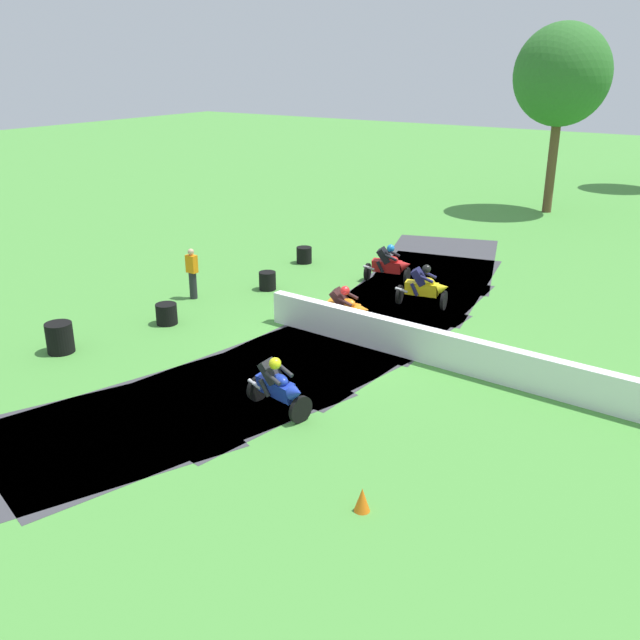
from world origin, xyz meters
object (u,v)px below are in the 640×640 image
motorcycle_trailing_yellow (424,287)px  tire_stack_far (304,255)px  tire_stack_near (60,338)px  motorcycle_chase_orange (346,308)px  tire_stack_mid_b (267,281)px  tire_stack_mid_a (167,314)px  motorcycle_lead_blue (278,386)px  traffic_cone (362,500)px  track_marshal (192,274)px  motorcycle_fourth_red (389,264)px

motorcycle_trailing_yellow → tire_stack_far: motorcycle_trailing_yellow is taller
tire_stack_near → motorcycle_chase_orange: bearing=46.2°
tire_stack_mid_b → tire_stack_mid_a: bearing=-96.4°
motorcycle_lead_blue → traffic_cone: bearing=-31.2°
track_marshal → motorcycle_fourth_red: bearing=48.0°
motorcycle_fourth_red → traffic_cone: (5.77, -11.47, -0.44)m
motorcycle_lead_blue → motorcycle_trailing_yellow: bearing=93.0°
motorcycle_trailing_yellow → track_marshal: 7.26m
traffic_cone → tire_stack_mid_a: bearing=153.9°
tire_stack_mid_a → track_marshal: (-0.94, 2.10, 0.52)m
motorcycle_trailing_yellow → tire_stack_far: 6.22m
motorcycle_trailing_yellow → tire_stack_mid_b: 5.23m
motorcycle_lead_blue → motorcycle_chase_orange: size_ratio=1.01×
motorcycle_chase_orange → motorcycle_trailing_yellow: (1.00, 2.89, 0.02)m
tire_stack_far → traffic_cone: (9.58, -11.91, -0.08)m
motorcycle_lead_blue → tire_stack_mid_b: (-5.48, 6.65, -0.35)m
tire_stack_near → tire_stack_far: bearing=87.6°
tire_stack_mid_b → traffic_cone: (8.76, -8.63, -0.08)m
tire_stack_near → tire_stack_mid_b: tire_stack_near is taller
motorcycle_lead_blue → tire_stack_mid_b: size_ratio=2.84×
motorcycle_chase_orange → track_marshal: size_ratio=1.03×
tire_stack_far → tire_stack_mid_b: bearing=-75.9°
motorcycle_fourth_red → tire_stack_mid_a: 7.78m
tire_stack_far → track_marshal: track_marshal is taller
motorcycle_trailing_yellow → tire_stack_mid_b: motorcycle_trailing_yellow is taller
tire_stack_far → motorcycle_trailing_yellow: bearing=-18.8°
tire_stack_mid_a → motorcycle_fourth_red: bearing=63.7°
traffic_cone → track_marshal: bearing=147.0°
tire_stack_mid_b → motorcycle_lead_blue: bearing=-50.5°
motorcycle_trailing_yellow → tire_stack_mid_b: (-5.06, -1.27, -0.36)m
tire_stack_far → motorcycle_chase_orange: bearing=-45.1°
motorcycle_chase_orange → tire_stack_mid_b: bearing=158.3°
motorcycle_fourth_red → tire_stack_mid_b: bearing=-136.5°
motorcycle_trailing_yellow → motorcycle_lead_blue: bearing=-87.0°
motorcycle_fourth_red → traffic_cone: bearing=-63.3°
motorcycle_chase_orange → motorcycle_fourth_red: size_ratio=0.99×
motorcycle_trailing_yellow → motorcycle_fourth_red: bearing=142.8°
motorcycle_chase_orange → traffic_cone: bearing=-56.2°
motorcycle_chase_orange → motorcycle_trailing_yellow: motorcycle_trailing_yellow is taller
motorcycle_chase_orange → motorcycle_lead_blue: bearing=-74.2°
motorcycle_trailing_yellow → tire_stack_far: size_ratio=2.81×
tire_stack_mid_a → track_marshal: track_marshal is taller
motorcycle_chase_orange → motorcycle_fourth_red: motorcycle_fourth_red is taller
tire_stack_near → motorcycle_trailing_yellow: bearing=53.1°
motorcycle_chase_orange → traffic_cone: (4.71, -7.02, -0.42)m
tire_stack_mid_a → traffic_cone: (9.22, -4.51, -0.08)m
track_marshal → tire_stack_near: bearing=-88.4°
track_marshal → tire_stack_far: bearing=83.8°
motorcycle_fourth_red → tire_stack_mid_a: size_ratio=2.79×
tire_stack_near → track_marshal: 5.13m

